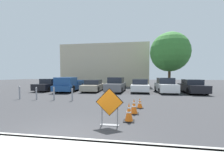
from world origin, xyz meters
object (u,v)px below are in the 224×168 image
at_px(parked_car_fifth, 165,86).
at_px(parked_car_sixth, 192,87).
at_px(parked_car_nearest, 50,85).
at_px(bollard_nearest, 72,94).
at_px(traffic_cone_third, 140,103).
at_px(parked_car_third, 116,85).
at_px(parked_car_fourth, 140,86).
at_px(road_closed_sign, 109,105).
at_px(traffic_cone_second, 134,106).
at_px(pickup_truck, 69,85).
at_px(bollard_third, 36,93).
at_px(bollard_fourth, 20,92).
at_px(traffic_cone_nearest, 129,112).
at_px(parked_car_second, 93,86).
at_px(bollard_second, 54,93).

bearing_deg(parked_car_fifth, parked_car_sixth, 178.87).
bearing_deg(parked_car_nearest, bollard_nearest, 134.59).
bearing_deg(traffic_cone_third, parked_car_third, 106.86).
bearing_deg(parked_car_fourth, traffic_cone_third, 90.14).
xyz_separation_m(road_closed_sign, parked_car_third, (-1.26, 11.23, -0.02)).
distance_m(traffic_cone_second, pickup_truck, 11.56).
distance_m(pickup_truck, parked_car_fourth, 8.05).
bearing_deg(parked_car_fourth, bollard_third, 42.27).
bearing_deg(bollard_fourth, parked_car_sixth, 23.82).
height_order(road_closed_sign, pickup_truck, pickup_truck).
bearing_deg(parked_car_sixth, bollard_nearest, 32.17).
height_order(traffic_cone_nearest, parked_car_third, parked_car_third).
bearing_deg(parked_car_third, parked_car_nearest, 3.30).
bearing_deg(parked_car_second, bollard_third, 66.98).
relative_size(traffic_cone_third, parked_car_fifth, 0.14).
bearing_deg(parked_car_fifth, parked_car_nearest, -0.86).
distance_m(traffic_cone_third, parked_car_nearest, 13.21).
relative_size(traffic_cone_second, bollard_nearest, 0.80).
height_order(pickup_truck, bollard_third, pickup_truck).
xyz_separation_m(parked_car_second, parked_car_fifth, (8.02, -0.10, 0.10)).
relative_size(parked_car_third, bollard_fourth, 4.26).
height_order(parked_car_fifth, bollard_third, parked_car_fifth).
relative_size(pickup_truck, parked_car_sixth, 1.24).
relative_size(traffic_cone_nearest, parked_car_third, 0.18).
relative_size(road_closed_sign, parked_car_fifth, 0.33).
bearing_deg(pickup_truck, traffic_cone_nearest, 122.19).
xyz_separation_m(traffic_cone_third, parked_car_third, (-2.45, 8.07, 0.45)).
height_order(traffic_cone_third, parked_car_nearest, parked_car_nearest).
bearing_deg(parked_car_fifth, parked_car_second, -2.03).
distance_m(parked_car_third, bollard_third, 8.25).
distance_m(pickup_truck, parked_car_fifth, 10.69).
bearing_deg(road_closed_sign, parked_car_third, 96.41).
bearing_deg(parked_car_third, parked_car_fifth, -175.94).
bearing_deg(bollard_fourth, pickup_truck, 77.20).
bearing_deg(traffic_cone_second, bollard_nearest, 146.42).
bearing_deg(bollard_fourth, traffic_cone_nearest, -26.10).
bearing_deg(road_closed_sign, traffic_cone_third, 69.48).
xyz_separation_m(parked_car_second, bollard_fourth, (-3.98, -6.57, -0.07)).
distance_m(traffic_cone_second, bollard_fourth, 9.28).
distance_m(parked_car_fourth, bollard_third, 10.39).
distance_m(parked_car_sixth, bollard_third, 14.74).
bearing_deg(road_closed_sign, parked_car_fifth, 70.16).
xyz_separation_m(traffic_cone_second, bollard_fourth, (-8.79, 2.98, 0.18)).
relative_size(traffic_cone_third, parked_car_second, 0.13).
xyz_separation_m(traffic_cone_nearest, parked_car_nearest, (-9.97, 10.58, 0.28)).
relative_size(bollard_second, bollard_fourth, 0.97).
bearing_deg(pickup_truck, parked_car_nearest, -14.48).
bearing_deg(traffic_cone_nearest, traffic_cone_third, 78.91).
xyz_separation_m(road_closed_sign, parked_car_second, (-3.94, 11.42, -0.14)).
bearing_deg(traffic_cone_nearest, bollard_fourth, 153.90).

